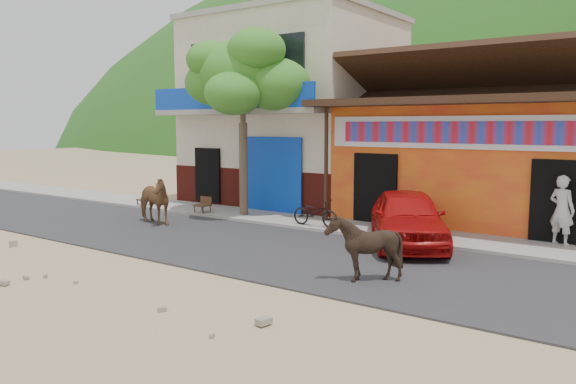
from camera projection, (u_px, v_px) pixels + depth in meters
name	position (u px, v px, depth m)	size (l,w,h in m)	color
ground	(233.00, 279.00, 11.18)	(120.00, 120.00, 0.00)	#9E825B
road	(303.00, 255.00, 13.20)	(60.00, 5.00, 0.04)	#28282B
sidewalk	(372.00, 230.00, 16.02)	(60.00, 2.00, 0.12)	gray
dance_club	(487.00, 164.00, 17.88)	(8.00, 6.00, 3.60)	orange
cafe_building	(294.00, 113.00, 22.02)	(7.00, 6.00, 7.00)	beige
tree	(243.00, 123.00, 18.15)	(3.00, 3.00, 6.00)	#2D721E
cow_tan	(151.00, 200.00, 17.11)	(0.79, 1.73, 1.46)	brown
cow_dark	(364.00, 247.00, 10.81)	(1.07, 1.21, 1.33)	black
red_car	(407.00, 217.00, 14.05)	(1.67, 4.15, 1.42)	#AD0D0C
scooter	(315.00, 213.00, 16.30)	(0.52, 1.50, 0.79)	black
pedestrian	(562.00, 210.00, 13.70)	(0.63, 0.41, 1.73)	silver
cafe_chair_left	(202.00, 198.00, 18.86)	(0.46, 0.46, 0.98)	#462617
cafe_chair_right	(143.00, 194.00, 20.60)	(0.38, 0.38, 0.80)	#4B2E19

